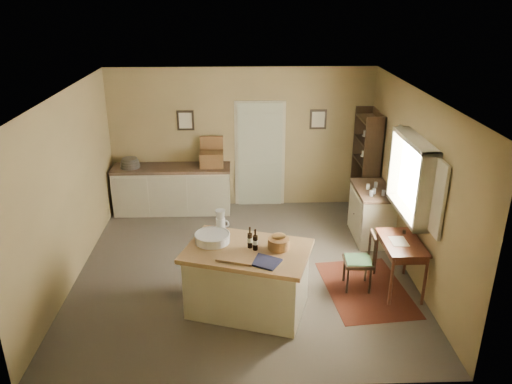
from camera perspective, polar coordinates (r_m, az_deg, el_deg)
ground at (r=7.82m, az=-1.41°, el=-8.64°), size 5.00×5.00×0.00m
wall_back at (r=9.59m, az=-1.65°, el=6.11°), size 5.00×0.10×2.70m
wall_front at (r=4.99m, az=-1.23°, el=-10.09°), size 5.00×0.10×2.70m
wall_left at (r=7.63m, az=-20.63°, el=0.31°), size 0.10×5.00×2.70m
wall_right at (r=7.65m, az=17.56°, el=0.79°), size 0.10×5.00×2.70m
ceiling at (r=6.84m, az=-1.62°, el=11.15°), size 5.00×5.00×0.00m
door at (r=9.66m, az=0.45°, el=4.40°), size 0.97×0.06×2.11m
framed_prints at (r=9.48m, az=-0.45°, el=8.24°), size 2.82×0.02×0.38m
window at (r=7.39m, az=17.65°, el=1.66°), size 0.25×1.99×1.12m
work_island at (r=6.67m, az=-1.03°, el=-9.73°), size 1.81×1.45×1.20m
sideboard at (r=9.67m, az=-9.46°, el=0.51°), size 2.22×0.63×1.18m
rug at (r=7.49m, az=12.41°, el=-10.74°), size 1.25×1.70×0.01m
writing_desk at (r=7.28m, az=16.29°, el=-6.12°), size 0.54×0.88×0.82m
desk_chair at (r=7.28m, az=11.59°, el=-7.81°), size 0.42×0.42×0.85m
right_cabinet at (r=8.75m, az=13.06°, el=-2.35°), size 0.59×1.06×0.99m
shelving_unit at (r=9.53m, az=12.71°, el=3.17°), size 0.34×0.89×1.98m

